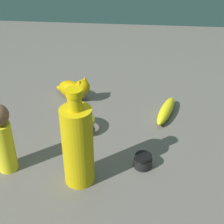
% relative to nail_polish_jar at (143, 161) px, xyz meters
% --- Properties ---
extents(ground, '(2.00, 2.00, 0.00)m').
position_rel_nail_polish_jar_xyz_m(ground, '(0.10, -0.19, -0.02)').
color(ground, '#5B5651').
extents(nail_polish_jar, '(0.05, 0.05, 0.04)m').
position_rel_nail_polish_jar_xyz_m(nail_polish_jar, '(0.00, 0.00, 0.00)').
color(nail_polish_jar, black).
rests_on(nail_polish_jar, ground).
extents(cat_figurine, '(0.14, 0.11, 0.09)m').
position_rel_nail_polish_jar_xyz_m(cat_figurine, '(0.24, -0.33, 0.02)').
color(cat_figurine, '#B98F05').
rests_on(cat_figurine, ground).
extents(bottle_tall, '(0.07, 0.07, 0.26)m').
position_rel_nail_polish_jar_xyz_m(bottle_tall, '(0.16, 0.06, 0.09)').
color(bottle_tall, gold).
rests_on(bottle_tall, ground).
extents(banana, '(0.09, 0.17, 0.04)m').
position_rel_nail_polish_jar_xyz_m(banana, '(-0.07, -0.25, 0.00)').
color(banana, yellow).
rests_on(banana, ground).
extents(person_figure_adult, '(0.07, 0.07, 0.19)m').
position_rel_nail_polish_jar_xyz_m(person_figure_adult, '(0.35, 0.04, 0.08)').
color(person_figure_adult, yellow).
rests_on(person_figure_adult, ground).
extents(bowl, '(0.10, 0.10, 0.05)m').
position_rel_nail_polish_jar_xyz_m(bowl, '(0.20, -0.14, 0.01)').
color(bowl, gold).
rests_on(bowl, ground).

